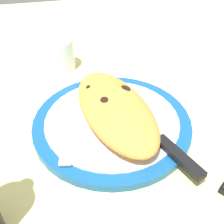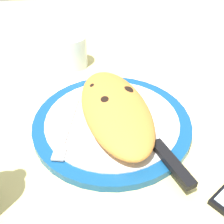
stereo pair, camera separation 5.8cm
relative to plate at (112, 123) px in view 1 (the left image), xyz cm
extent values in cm
cube|color=#E5D684|center=(0.00, 0.00, -2.41)|extent=(150.00, 150.00, 3.00)
cylinder|color=navy|center=(0.00, 0.00, -0.11)|extent=(31.75, 31.75, 1.59)
cylinder|color=white|center=(0.00, 0.00, 0.83)|extent=(26.80, 26.80, 0.30)
ellipsoid|color=orange|center=(-0.09, 0.74, 3.44)|extent=(28.95, 17.64, 4.92)
ellipsoid|color=black|center=(-6.22, -3.45, 4.96)|extent=(1.87, 1.54, 0.62)
ellipsoid|color=black|center=(-3.98, 3.45, 5.12)|extent=(3.27, 2.98, 0.95)
ellipsoid|color=black|center=(-0.64, -1.14, 5.44)|extent=(2.93, 2.51, 0.94)
cube|color=silver|center=(-0.59, -8.24, 1.18)|extent=(13.60, 3.36, 0.40)
cube|color=silver|center=(8.10, -9.83, 1.18)|extent=(4.33, 2.89, 0.40)
cube|color=silver|center=(0.48, 4.51, 1.18)|extent=(14.31, 6.99, 0.40)
cube|color=black|center=(12.37, 9.28, 1.58)|extent=(10.81, 5.89, 1.20)
cylinder|color=silver|center=(-24.65, -8.17, 3.20)|extent=(6.95, 6.95, 8.21)
cylinder|color=silver|center=(-24.65, -8.17, 1.62)|extent=(6.40, 6.40, 4.66)
camera|label=1|loc=(43.44, -8.95, 40.22)|focal=47.59mm
camera|label=2|loc=(44.23, -3.22, 40.22)|focal=47.59mm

